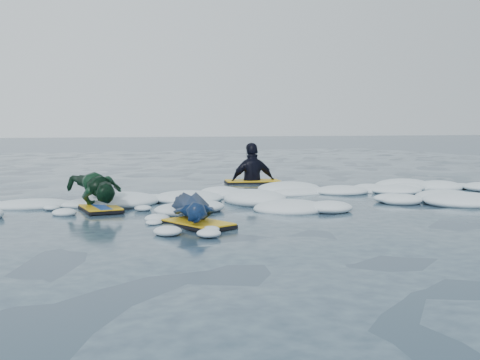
% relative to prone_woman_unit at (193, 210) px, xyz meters
% --- Properties ---
extents(ground, '(120.00, 120.00, 0.00)m').
position_rel_prone_woman_unit_xyz_m(ground, '(0.70, 0.84, -0.18)').
color(ground, '#1A273F').
rests_on(ground, ground).
extents(foam_band, '(12.00, 3.10, 0.30)m').
position_rel_prone_woman_unit_xyz_m(foam_band, '(0.70, 1.87, -0.18)').
color(foam_band, silver).
rests_on(foam_band, ground).
extents(prone_woman_unit, '(0.82, 1.51, 0.36)m').
position_rel_prone_woman_unit_xyz_m(prone_woman_unit, '(0.00, 0.00, 0.00)').
color(prone_woman_unit, black).
rests_on(prone_woman_unit, ground).
extents(prone_child_unit, '(0.82, 1.45, 0.54)m').
position_rel_prone_woman_unit_xyz_m(prone_child_unit, '(-0.96, 1.79, 0.10)').
color(prone_child_unit, black).
rests_on(prone_child_unit, ground).
extents(waiting_rider_unit, '(1.26, 0.85, 1.73)m').
position_rel_prone_woman_unit_xyz_m(waiting_rider_unit, '(2.57, 4.62, -0.16)').
color(waiting_rider_unit, black).
rests_on(waiting_rider_unit, ground).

